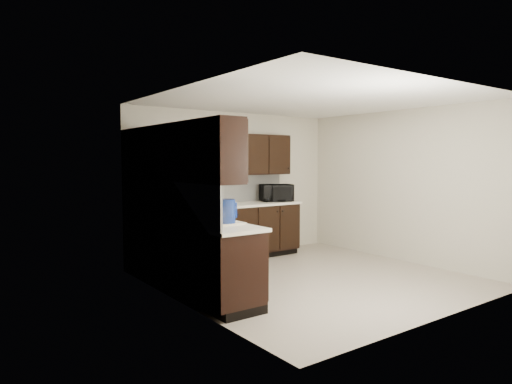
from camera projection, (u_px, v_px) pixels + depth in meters
floor at (312, 279)px, 6.45m from camera, size 4.00×4.00×0.00m
ceiling at (314, 100)px, 6.27m from camera, size 4.00×4.00×0.00m
wall_back at (234, 184)px, 7.97m from camera, size 4.00×0.02×2.50m
wall_left at (184, 197)px, 5.19m from camera, size 0.02×4.00×2.50m
wall_right at (402, 186)px, 7.53m from camera, size 0.02×4.00×2.50m
wall_front at (445, 201)px, 4.74m from camera, size 4.00×0.02×2.50m
lower_cabinets at (210, 246)px, 6.72m from camera, size 3.00×2.80×0.90m
countertop at (210, 212)px, 6.68m from camera, size 3.03×2.83×0.04m
backsplash at (190, 194)px, 6.71m from camera, size 3.00×2.80×0.48m
upper_cabinets at (201, 154)px, 6.65m from camera, size 3.00×2.80×0.70m
dishwasher at (218, 232)px, 7.13m from camera, size 0.58×0.04×0.78m
sink at (209, 227)px, 5.39m from camera, size 0.54×0.82×0.42m
microwave at (276, 193)px, 8.12m from camera, size 0.65×0.55×0.30m
soap_bottle_a at (221, 213)px, 5.54m from camera, size 0.10×0.10×0.18m
soap_bottle_b at (163, 207)px, 6.04m from camera, size 0.09×0.09×0.22m
toaster_oven at (145, 201)px, 6.77m from camera, size 0.41×0.32×0.24m
storage_bin at (171, 208)px, 6.17m from camera, size 0.44×0.33×0.17m
blue_pitcher at (227, 212)px, 5.17m from camera, size 0.23×0.23×0.29m
teal_tumbler at (209, 209)px, 5.78m from camera, size 0.10×0.10×0.22m
paper_towel_roll at (174, 203)px, 6.30m from camera, size 0.13×0.13×0.28m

